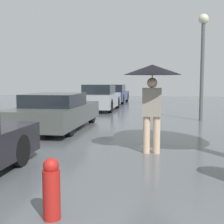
% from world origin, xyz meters
% --- Properties ---
extents(pedestrian, '(1.22, 1.22, 1.90)m').
position_xyz_m(pedestrian, '(-0.12, 5.46, 1.57)').
color(pedestrian, beige).
rests_on(pedestrian, ground_plane).
extents(parked_car_second, '(1.88, 4.58, 1.14)m').
position_xyz_m(parked_car_second, '(-3.31, 8.55, 0.55)').
color(parked_car_second, '#4C514C').
rests_on(parked_car_second, ground_plane).
extents(parked_car_third, '(1.69, 4.00, 1.35)m').
position_xyz_m(parked_car_third, '(-3.10, 14.76, 0.63)').
color(parked_car_third, '#9EA3A8').
rests_on(parked_car_third, ground_plane).
extents(parked_car_farthest, '(1.68, 4.34, 1.27)m').
position_xyz_m(parked_car_farthest, '(-3.17, 20.35, 0.60)').
color(parked_car_farthest, navy).
rests_on(parked_car_farthest, ground_plane).
extents(street_lamp, '(0.38, 0.38, 4.07)m').
position_xyz_m(street_lamp, '(1.62, 11.29, 2.73)').
color(street_lamp, '#515456').
rests_on(street_lamp, ground_plane).
extents(fire_hydrant, '(0.20, 0.20, 0.71)m').
position_xyz_m(fire_hydrant, '(-1.14, 2.05, 0.35)').
color(fire_hydrant, '#B21E19').
rests_on(fire_hydrant, ground_plane).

